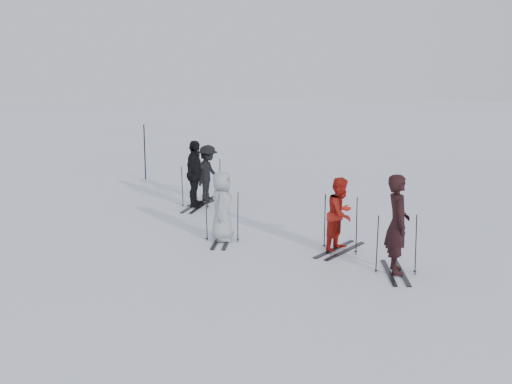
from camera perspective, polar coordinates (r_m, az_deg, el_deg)
ground at (r=14.42m, az=-0.31°, el=-4.67°), size 120.00×120.00×0.00m
skier_near_dark at (r=12.50m, az=12.46°, el=-2.91°), size 0.47×0.71×1.91m
skier_red at (r=13.86m, az=7.53°, el=-2.05°), size 0.91×0.97×1.58m
skier_grey at (r=14.53m, az=-3.04°, el=-1.36°), size 0.50×0.77×1.58m
skier_uphill_left at (r=18.01m, az=-5.48°, el=1.53°), size 0.61×1.15×1.87m
skier_uphill_far at (r=18.86m, az=-4.32°, el=1.63°), size 0.95×1.20×1.63m
skis_near_dark at (r=12.59m, az=12.39°, el=-4.48°), size 1.66×0.91×1.20m
skis_red at (r=13.90m, az=7.52°, el=-2.69°), size 1.95×1.68×1.26m
skis_grey at (r=14.58m, az=-3.03°, el=-2.14°), size 1.61×0.85×1.17m
skis_uphill_left at (r=18.07m, az=-5.46°, el=0.51°), size 1.78×1.12×1.22m
skis_uphill_far at (r=18.88m, az=-4.31°, el=1.16°), size 2.03×1.54×1.32m
piste_marker at (r=22.77m, az=-9.86°, el=3.52°), size 0.05×0.05×1.93m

